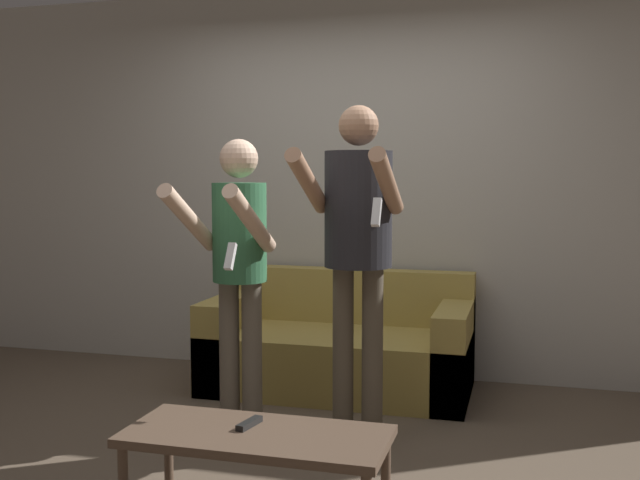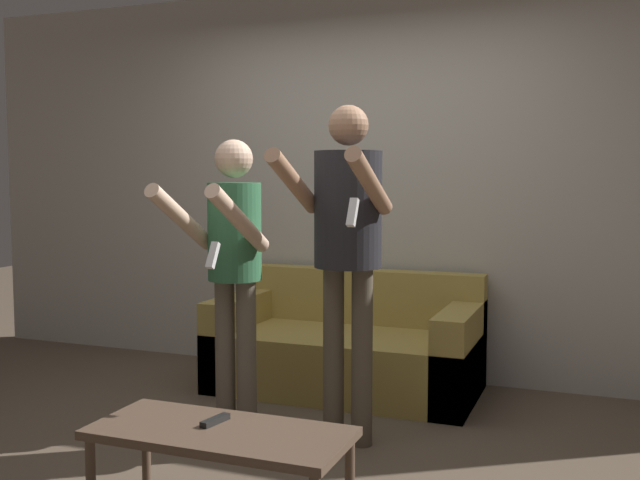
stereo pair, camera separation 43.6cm
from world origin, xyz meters
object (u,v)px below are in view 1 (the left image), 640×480
at_px(couch, 340,349).
at_px(person_standing_right, 357,231).
at_px(person_standing_left, 238,254).
at_px(coffee_table, 257,442).
at_px(remote_on_table, 249,423).

relative_size(couch, person_standing_right, 0.96).
xyz_separation_m(person_standing_left, coffee_table, (0.48, -1.04, -0.62)).
xyz_separation_m(person_standing_left, remote_on_table, (0.43, -0.98, -0.57)).
height_order(person_standing_left, coffee_table, person_standing_left).
xyz_separation_m(person_standing_right, remote_on_table, (-0.22, -0.99, -0.70)).
bearing_deg(remote_on_table, person_standing_left, 113.81).
distance_m(person_standing_left, coffee_table, 1.30).
bearing_deg(person_standing_left, couch, 71.16).
bearing_deg(coffee_table, couch, 94.52).
distance_m(couch, person_standing_right, 1.32).
xyz_separation_m(couch, person_standing_left, (-0.33, -0.96, 0.72)).
relative_size(person_standing_left, remote_on_table, 10.33).
height_order(coffee_table, remote_on_table, remote_on_table).
xyz_separation_m(coffee_table, remote_on_table, (-0.05, 0.05, 0.05)).
height_order(person_standing_right, coffee_table, person_standing_right).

